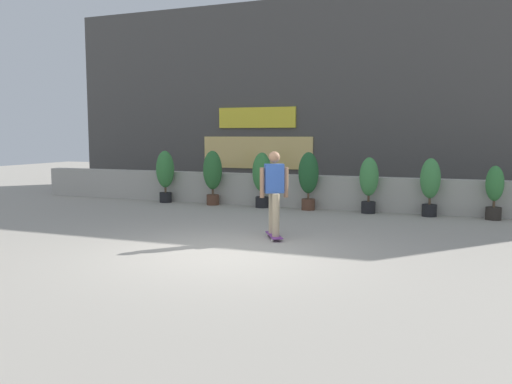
{
  "coord_description": "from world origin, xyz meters",
  "views": [
    {
      "loc": [
        3.69,
        -8.0,
        2.01
      ],
      "look_at": [
        0.0,
        1.5,
        0.9
      ],
      "focal_mm": 36.87,
      "sensor_mm": 36.0,
      "label": 1
    }
  ],
  "objects": [
    {
      "name": "potted_plant_0",
      "position": [
        -4.47,
        5.55,
        0.9
      ],
      "size": [
        0.53,
        0.53,
        1.54
      ],
      "color": "black",
      "rests_on": "ground"
    },
    {
      "name": "potted_plant_4",
      "position": [
        1.54,
        5.55,
        0.83
      ],
      "size": [
        0.48,
        0.48,
        1.44
      ],
      "color": "black",
      "rests_on": "ground"
    },
    {
      "name": "building_backdrop",
      "position": [
        -0.0,
        10.0,
        3.25
      ],
      "size": [
        20.0,
        2.08,
        6.5
      ],
      "color": "#4C4947",
      "rests_on": "ground"
    },
    {
      "name": "ground_plane",
      "position": [
        0.0,
        0.0,
        0.0
      ],
      "size": [
        48.0,
        48.0,
        0.0
      ],
      "primitive_type": "plane",
      "color": "#A8A093"
    },
    {
      "name": "potted_plant_5",
      "position": [
        3.03,
        5.55,
        0.83
      ],
      "size": [
        0.49,
        0.49,
        1.44
      ],
      "color": "black",
      "rests_on": "ground"
    },
    {
      "name": "potted_plant_6",
      "position": [
        4.48,
        5.55,
        0.71
      ],
      "size": [
        0.41,
        0.41,
        1.29
      ],
      "color": "#2D2823",
      "rests_on": "ground"
    },
    {
      "name": "planter_wall",
      "position": [
        0.0,
        6.0,
        0.45
      ],
      "size": [
        18.0,
        0.4,
        0.9
      ],
      "primitive_type": "cube",
      "color": "#B2ADA3",
      "rests_on": "ground"
    },
    {
      "name": "potted_plant_1",
      "position": [
        -2.91,
        5.55,
        0.91
      ],
      "size": [
        0.54,
        0.54,
        1.56
      ],
      "color": "brown",
      "rests_on": "ground"
    },
    {
      "name": "skater_by_wall_right",
      "position": [
        0.37,
        1.52,
        0.94
      ],
      "size": [
        0.58,
        0.79,
        1.7
      ],
      "color": "#72338C",
      "rests_on": "ground"
    },
    {
      "name": "potted_plant_3",
      "position": [
        -0.07,
        5.55,
        0.91
      ],
      "size": [
        0.54,
        0.54,
        1.55
      ],
      "color": "brown",
      "rests_on": "ground"
    },
    {
      "name": "potted_plant_2",
      "position": [
        -1.4,
        5.55,
        0.89
      ],
      "size": [
        0.53,
        0.53,
        1.53
      ],
      "color": "black",
      "rests_on": "ground"
    }
  ]
}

